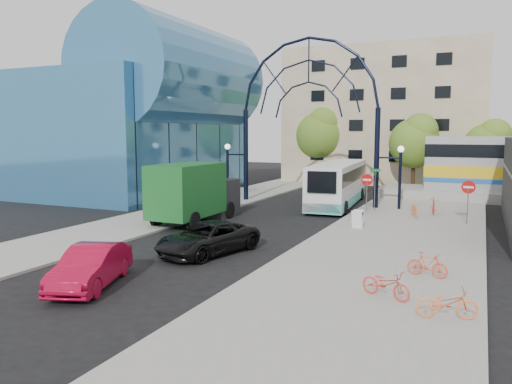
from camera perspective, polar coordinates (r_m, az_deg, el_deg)
The scene contains 22 objects.
ground at distance 24.37m, azimuth -4.80°, elevation -5.82°, with size 120.00×120.00×0.00m, color black.
sidewalk_east at distance 25.55m, azimuth 15.77°, elevation -5.33°, with size 8.00×56.00×0.12m, color gray.
plaza_west at distance 32.74m, azimuth -9.61°, elevation -2.51°, with size 5.00×50.00×0.12m, color gray.
gateway_arch at distance 36.77m, azimuth 6.01°, elevation 11.85°, with size 13.64×0.44×12.10m.
stop_sign at distance 33.60m, azimuth 12.57°, elevation 0.99°, with size 0.80×0.07×2.50m.
do_not_enter_sign at distance 30.92m, azimuth 23.09°, elevation 0.06°, with size 0.76×0.07×2.48m.
street_name_sign at distance 34.10m, azimuth 13.44°, elevation 1.28°, with size 0.70×0.70×2.80m.
sandwich_board at distance 27.76m, azimuth 11.54°, elevation -2.81°, with size 0.55×0.61×0.99m.
transit_hall at distance 44.77m, azimuth -12.71°, elevation 8.45°, with size 16.50×18.00×14.50m.
apartment_block at distance 56.55m, azimuth 14.78°, elevation 8.34°, with size 20.00×12.10×14.00m.
tree_north_a at distance 46.98m, azimuth 17.79°, elevation 5.66°, with size 4.48×4.48×7.00m.
tree_north_b at distance 52.98m, azimuth 7.46°, elevation 6.74°, with size 5.12×5.12×8.00m.
tree_north_c at distance 48.66m, azimuth 25.11°, elevation 4.98°, with size 4.16×4.16×6.50m.
city_bus at distance 36.89m, azimuth 9.38°, elevation 1.01°, with size 3.45×11.51×3.12m.
green_truck at distance 29.82m, azimuth -6.96°, elevation -0.08°, with size 2.74×7.01×3.53m.
black_suv at distance 22.16m, azimuth -5.53°, elevation -5.27°, with size 2.32×5.03×1.40m, color black.
red_sedan at distance 18.39m, azimuth -18.34°, elevation -8.08°, with size 1.51×4.34×1.43m, color #A90A2C.
bike_near_a at distance 32.46m, azimuth 17.70°, elevation -1.85°, with size 0.64×1.83×0.96m, color orange.
bike_near_b at distance 33.69m, azimuth 19.62°, elevation -1.52°, with size 0.51×1.79×1.08m, color red.
bike_far_a at distance 16.58m, azimuth 14.62°, elevation -10.13°, with size 0.60×1.71×0.90m, color red.
bike_far_b at distance 19.31m, azimuth 18.99°, elevation -7.85°, with size 0.42×1.48×0.89m, color #D4452A.
bike_far_c at distance 15.34m, azimuth 20.97°, elevation -11.79°, with size 0.59×1.68×0.88m, color orange.
Camera 1 is at (11.65, -20.72, 5.36)m, focal length 35.00 mm.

